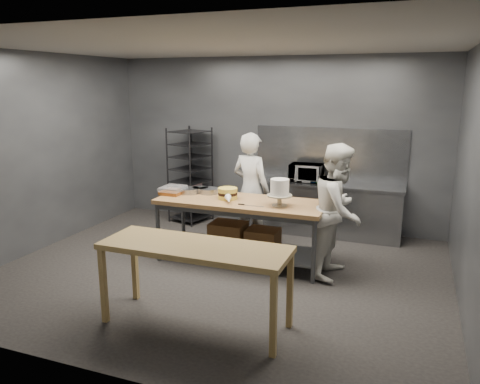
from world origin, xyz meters
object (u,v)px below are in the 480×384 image
Objects in this scene: microwave at (306,173)px; layer_cake at (228,193)px; near_counter at (195,253)px; frosted_cake_stand at (280,189)px; chef_right at (338,211)px; speed_rack at (190,176)px; chef_behind at (251,189)px; work_table at (242,224)px.

microwave reaches higher than layer_cake.
near_counter is 5.36× the size of frosted_cake_stand.
chef_right reaches higher than layer_cake.
speed_rack is 3.39m from chef_right.
layer_cake is (-0.81, 0.13, -0.15)m from frosted_cake_stand.
chef_behind reaches higher than layer_cake.
speed_rack is at bearing -177.88° from microwave.
microwave is (0.35, 3.58, 0.24)m from near_counter.
chef_behind reaches higher than work_table.
chef_right is 3.30× the size of microwave.
work_table is 1.33× the size of chef_behind.
speed_rack is 2.15m from layer_cake.
work_table is 1.91m from near_counter.
frosted_cake_stand is at bearing -38.21° from speed_rack.
microwave is (0.54, 1.69, 0.48)m from work_table.
work_table is 2.31m from speed_rack.
near_counter is 1.83m from frosted_cake_stand.
chef_behind is (-0.14, 0.78, 0.33)m from work_table.
frosted_cake_stand is at bearing -12.97° from work_table.
speed_rack is (-1.81, 3.50, 0.04)m from near_counter.
layer_cake is at bearing -179.00° from work_table.
layer_cake is at bearing -113.88° from microwave.
chef_right is (1.36, 0.01, 0.32)m from work_table.
work_table is 1.40m from chef_right.
chef_right is at bearing 0.37° from work_table.
layer_cake is (-0.08, -0.78, 0.10)m from chef_behind.
work_table is 8.70× the size of layer_cake.
layer_cake is at bearing 102.02° from near_counter.
chef_right reaches higher than speed_rack.
near_counter is at bearing 155.93° from chef_right.
speed_rack is 0.97× the size of chef_behind.
frosted_cake_stand is at bearing -88.25° from microwave.
near_counter is at bearing -62.59° from speed_rack.
chef_behind is 3.32× the size of microwave.
frosted_cake_stand is (0.73, -0.91, 0.25)m from chef_behind.
chef_right is 0.82m from frosted_cake_stand.
chef_right is 6.48× the size of layer_cake.
near_counter is 1.12× the size of chef_right.
work_table is at bearing -107.56° from microwave.
frosted_cake_stand is at bearing 144.77° from chef_behind.
chef_right is 1.88m from microwave.
near_counter is 1.11× the size of chef_behind.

